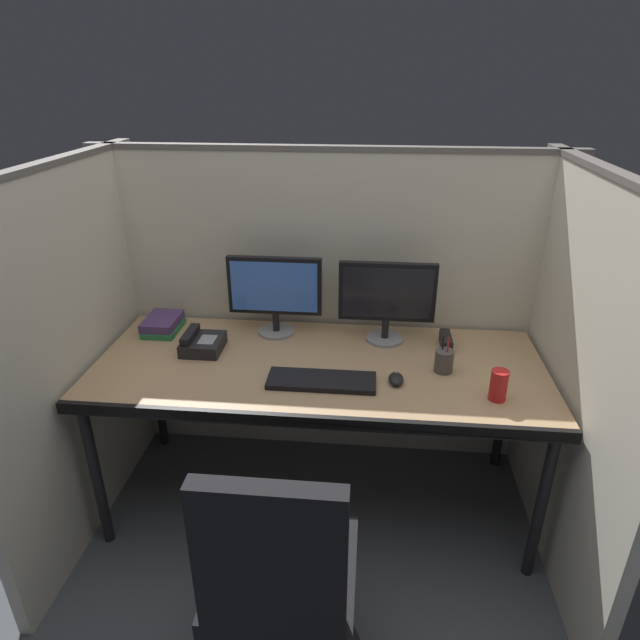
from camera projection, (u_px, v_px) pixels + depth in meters
name	position (u px, v px, depth m)	size (l,w,h in m)	color
ground_plane	(312.00, 547.00, 2.35)	(8.00, 8.00, 0.00)	#4C5156
cubicle_partition_rear	(328.00, 310.00, 2.69)	(2.21, 0.06, 1.57)	beige
cubicle_partition_left	(81.00, 353.00, 2.29)	(0.06, 1.41, 1.57)	beige
cubicle_partition_right	(571.00, 377.00, 2.11)	(0.06, 1.41, 1.57)	beige
desk	(319.00, 375.00, 2.32)	(1.90, 0.80, 0.74)	tan
office_chair	(282.00, 610.00, 1.67)	(0.52, 0.52, 0.97)	black
monitor_left	(275.00, 291.00, 2.48)	(0.43, 0.17, 0.37)	gray
monitor_right	(387.00, 297.00, 2.42)	(0.43, 0.17, 0.37)	gray
keyboard_main	(322.00, 381.00, 2.16)	(0.43, 0.15, 0.02)	black
computer_mouse	(396.00, 379.00, 2.16)	(0.06, 0.10, 0.04)	black
pen_cup	(444.00, 361.00, 2.23)	(0.08, 0.08, 0.16)	#4C4742
soda_can	(499.00, 385.00, 2.03)	(0.07, 0.07, 0.12)	red
book_stack	(163.00, 324.00, 2.59)	(0.16, 0.22, 0.07)	#26723F
desk_phone	(202.00, 343.00, 2.41)	(0.17, 0.19, 0.09)	black
red_stapler	(446.00, 341.00, 2.43)	(0.04, 0.15, 0.06)	black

